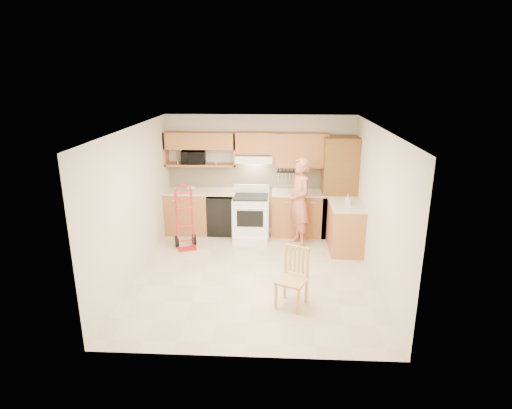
# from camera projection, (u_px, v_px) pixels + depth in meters

# --- Properties ---
(floor) EXTENTS (4.00, 4.50, 0.02)m
(floor) POSITION_uv_depth(u_px,v_px,m) (254.00, 274.00, 7.36)
(floor) COLOR #C4AF95
(floor) RESTS_ON ground
(ceiling) EXTENTS (4.00, 4.50, 0.02)m
(ceiling) POSITION_uv_depth(u_px,v_px,m) (254.00, 128.00, 6.61)
(ceiling) COLOR white
(ceiling) RESTS_ON ground
(wall_back) EXTENTS (4.00, 0.02, 2.50)m
(wall_back) POSITION_uv_depth(u_px,v_px,m) (260.00, 174.00, 9.14)
(wall_back) COLOR beige
(wall_back) RESTS_ON ground
(wall_front) EXTENTS (4.00, 0.02, 2.50)m
(wall_front) POSITION_uv_depth(u_px,v_px,m) (243.00, 264.00, 4.83)
(wall_front) COLOR beige
(wall_front) RESTS_ON ground
(wall_left) EXTENTS (0.02, 4.50, 2.50)m
(wall_left) POSITION_uv_depth(u_px,v_px,m) (134.00, 203.00, 7.09)
(wall_left) COLOR beige
(wall_left) RESTS_ON ground
(wall_right) EXTENTS (0.02, 4.50, 2.50)m
(wall_right) POSITION_uv_depth(u_px,v_px,m) (378.00, 207.00, 6.89)
(wall_right) COLOR beige
(wall_right) RESTS_ON ground
(backsplash) EXTENTS (3.92, 0.03, 0.55)m
(backsplash) POSITION_uv_depth(u_px,v_px,m) (260.00, 176.00, 9.13)
(backsplash) COLOR beige
(backsplash) RESTS_ON wall_back
(lower_cab_left) EXTENTS (0.90, 0.60, 0.90)m
(lower_cab_left) POSITION_uv_depth(u_px,v_px,m) (188.00, 212.00, 9.16)
(lower_cab_left) COLOR #B06434
(lower_cab_left) RESTS_ON ground
(dishwasher) EXTENTS (0.60, 0.60, 0.85)m
(dishwasher) POSITION_uv_depth(u_px,v_px,m) (222.00, 214.00, 9.13)
(dishwasher) COLOR black
(dishwasher) RESTS_ON ground
(lower_cab_right) EXTENTS (1.14, 0.60, 0.90)m
(lower_cab_right) POSITION_uv_depth(u_px,v_px,m) (298.00, 214.00, 9.04)
(lower_cab_right) COLOR #B06434
(lower_cab_right) RESTS_ON ground
(countertop_left) EXTENTS (1.50, 0.63, 0.04)m
(countertop_left) POSITION_uv_depth(u_px,v_px,m) (201.00, 191.00, 9.00)
(countertop_left) COLOR beige
(countertop_left) RESTS_ON lower_cab_left
(countertop_right) EXTENTS (1.14, 0.63, 0.04)m
(countertop_right) POSITION_uv_depth(u_px,v_px,m) (299.00, 193.00, 8.90)
(countertop_right) COLOR beige
(countertop_right) RESTS_ON lower_cab_right
(cab_return_right) EXTENTS (0.60, 1.00, 0.90)m
(cab_return_right) POSITION_uv_depth(u_px,v_px,m) (345.00, 228.00, 8.24)
(cab_return_right) COLOR #B06434
(cab_return_right) RESTS_ON ground
(countertop_return) EXTENTS (0.63, 1.00, 0.04)m
(countertop_return) POSITION_uv_depth(u_px,v_px,m) (347.00, 205.00, 8.10)
(countertop_return) COLOR beige
(countertop_return) RESTS_ON cab_return_right
(pantry_tall) EXTENTS (0.70, 0.60, 2.10)m
(pantry_tall) POSITION_uv_depth(u_px,v_px,m) (339.00, 187.00, 8.82)
(pantry_tall) COLOR brown
(pantry_tall) RESTS_ON ground
(upper_cab_left) EXTENTS (1.50, 0.33, 0.34)m
(upper_cab_left) POSITION_uv_depth(u_px,v_px,m) (200.00, 140.00, 8.82)
(upper_cab_left) COLOR #B06434
(upper_cab_left) RESTS_ON wall_back
(upper_shelf_mw) EXTENTS (1.50, 0.33, 0.04)m
(upper_shelf_mw) POSITION_uv_depth(u_px,v_px,m) (201.00, 165.00, 8.97)
(upper_shelf_mw) COLOR #B06434
(upper_shelf_mw) RESTS_ON wall_back
(upper_cab_center) EXTENTS (0.76, 0.33, 0.44)m
(upper_cab_center) POSITION_uv_depth(u_px,v_px,m) (254.00, 143.00, 8.77)
(upper_cab_center) COLOR #B06434
(upper_cab_center) RESTS_ON wall_back
(upper_cab_right) EXTENTS (1.14, 0.33, 0.70)m
(upper_cab_right) POSITION_uv_depth(u_px,v_px,m) (300.00, 150.00, 8.77)
(upper_cab_right) COLOR #B06434
(upper_cab_right) RESTS_ON wall_back
(range_hood) EXTENTS (0.76, 0.46, 0.14)m
(range_hood) POSITION_uv_depth(u_px,v_px,m) (254.00, 158.00, 8.80)
(range_hood) COLOR white
(range_hood) RESTS_ON wall_back
(knife_strip) EXTENTS (0.40, 0.05, 0.29)m
(knife_strip) POSITION_uv_depth(u_px,v_px,m) (286.00, 175.00, 9.06)
(knife_strip) COLOR black
(knife_strip) RESTS_ON backsplash
(microwave) EXTENTS (0.53, 0.39, 0.28)m
(microwave) POSITION_uv_depth(u_px,v_px,m) (194.00, 157.00, 8.93)
(microwave) COLOR black
(microwave) RESTS_ON upper_shelf_mw
(range) EXTENTS (0.73, 0.97, 1.08)m
(range) POSITION_uv_depth(u_px,v_px,m) (251.00, 214.00, 8.73)
(range) COLOR white
(range) RESTS_ON ground
(person) EXTENTS (0.62, 0.76, 1.79)m
(person) POSITION_uv_depth(u_px,v_px,m) (299.00, 202.00, 8.34)
(person) COLOR #C0644E
(person) RESTS_ON ground
(hand_truck) EXTENTS (0.58, 0.56, 1.17)m
(hand_truck) POSITION_uv_depth(u_px,v_px,m) (185.00, 220.00, 8.28)
(hand_truck) COLOR red
(hand_truck) RESTS_ON ground
(dining_chair) EXTENTS (0.54, 0.56, 0.90)m
(dining_chair) POSITION_uv_depth(u_px,v_px,m) (292.00, 279.00, 6.22)
(dining_chair) COLOR #B98A48
(dining_chair) RESTS_ON ground
(soap_bottle) EXTENTS (0.09, 0.09, 0.20)m
(soap_bottle) POSITION_uv_depth(u_px,v_px,m) (348.00, 200.00, 8.00)
(soap_bottle) COLOR white
(soap_bottle) RESTS_ON countertop_return
(bowl) EXTENTS (0.22, 0.22, 0.05)m
(bowl) POSITION_uv_depth(u_px,v_px,m) (192.00, 189.00, 9.00)
(bowl) COLOR white
(bowl) RESTS_ON countertop_left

